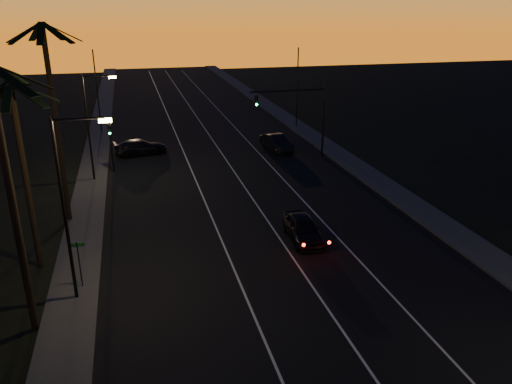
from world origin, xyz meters
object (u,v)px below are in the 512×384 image
object	(u,v)px
right_car	(277,143)
cross_car	(141,147)
lead_car	(303,228)
signal_mast	(300,107)

from	to	relation	value
right_car	cross_car	bearing A→B (deg)	171.86
right_car	lead_car	bearing A→B (deg)	-101.89
lead_car	cross_car	world-z (taller)	lead_car
signal_mast	lead_car	xyz separation A→B (m)	(-5.31, -16.45, -4.03)
signal_mast	right_car	xyz separation A→B (m)	(-1.23, 2.95, -4.00)
signal_mast	lead_car	bearing A→B (deg)	-107.89
signal_mast	right_car	world-z (taller)	signal_mast
cross_car	signal_mast	bearing A→B (deg)	-18.70
signal_mast	right_car	bearing A→B (deg)	112.62
signal_mast	lead_car	size ratio (longest dim) A/B	1.44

